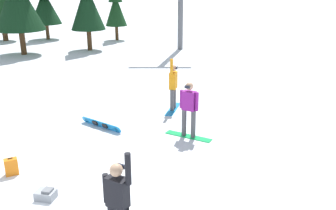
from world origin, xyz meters
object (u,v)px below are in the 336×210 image
Objects in this scene: loose_snowboard_far_spare at (102,124)px; backpack_grey at (47,194)px; snowboarder_background at (174,85)px; pine_tree_short at (116,4)px; pine_tree_broad at (45,0)px; snowboarder_foreground at (119,202)px; snowboarder_midground at (190,109)px; backpack_orange at (12,167)px.

backpack_grey is at bearing -97.40° from loose_snowboard_far_spare.
snowboarder_background is 3.69× the size of backpack_grey.
pine_tree_broad is at bearing 176.00° from pine_tree_short.
snowboarder_background reaches higher than backpack_grey.
snowboarder_background is 16.58m from pine_tree_short.
snowboarder_background is 3.16m from loose_snowboard_far_spare.
loose_snowboard_far_spare is at bearing -84.37° from pine_tree_short.
snowboarder_foreground reaches higher than snowboarder_midground.
backpack_grey is 0.11× the size of pine_tree_short.
backpack_orange is (-4.65, -2.35, -0.73)m from snowboarder_midground.
pine_tree_broad is at bearing 104.61° from backpack_orange.
snowboarder_foreground is at bearing -40.43° from backpack_orange.
loose_snowboard_far_spare is 0.30× the size of pine_tree_short.
loose_snowboard_far_spare is at bearing 166.35° from snowboarder_midground.
snowboarder_midground reaches higher than backpack_grey.
backpack_orange is at bearing -119.97° from loose_snowboard_far_spare.
snowboarder_background is 6.75m from backpack_grey.
pine_tree_short is at bearing 89.97° from backpack_orange.
snowboarder_midground reaches higher than loose_snowboard_far_spare.
snowboarder_background is at bearing 63.56° from backpack_grey.
snowboarder_foreground is 23.73m from pine_tree_short.
snowboarder_foreground is 7.60m from snowboarder_background.
snowboarder_background is at bearing 100.14° from snowboarder_midground.
backpack_grey is at bearing -86.84° from pine_tree_short.
backpack_orange is at bearing -90.03° from pine_tree_short.
backpack_orange is 0.09× the size of pine_tree_broad.
backpack_grey is at bearing -116.44° from snowboarder_background.
snowboarder_foreground is 3.64× the size of backpack_grey.
backpack_orange is 0.87× the size of backpack_grey.
loose_snowboard_far_spare is at bearing -143.16° from snowboarder_background.
snowboarder_midground is at bearing -13.65° from loose_snowboard_far_spare.
backpack_grey is (1.22, -1.11, -0.10)m from backpack_orange.
snowboarder_midground reaches higher than backpack_orange.
pine_tree_broad is 1.08× the size of pine_tree_short.
pine_tree_broad is at bearing 109.88° from snowboarder_foreground.
backpack_orange is at bearing -75.39° from pine_tree_broad.
snowboarder_background is 4.26× the size of backpack_orange.
snowboarder_background is 19.11m from pine_tree_broad.
pine_tree_short is at bearing 104.12° from snowboarder_midground.
pine_tree_broad reaches higher than loose_snowboard_far_spare.
backpack_orange reaches higher than backpack_grey.
backpack_orange is (-1.76, -3.05, 0.08)m from loose_snowboard_far_spare.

